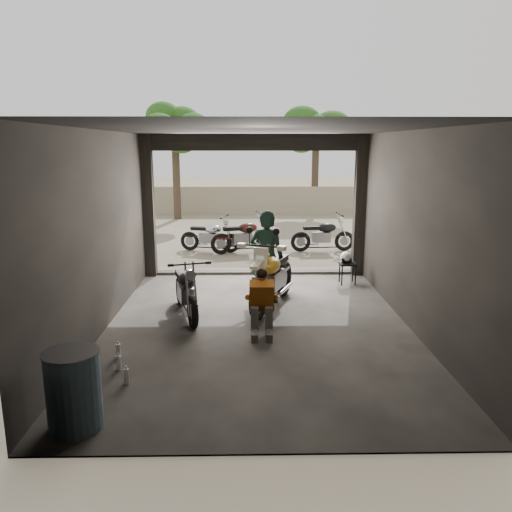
{
  "coord_description": "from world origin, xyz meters",
  "views": [
    {
      "loc": [
        -0.18,
        -7.82,
        2.97
      ],
      "look_at": [
        -0.02,
        0.6,
        1.09
      ],
      "focal_mm": 35.0,
      "sensor_mm": 36.0,
      "label": 1
    }
  ],
  "objects_px": {
    "rider": "(267,257)",
    "mechanic": "(262,305)",
    "outside_bike_b": "(244,233)",
    "left_bike": "(186,287)",
    "oil_drum": "(74,392)",
    "outside_bike_c": "(323,233)",
    "sign_post": "(401,193)",
    "main_bike": "(272,273)",
    "stool": "(348,266)",
    "helmet": "(346,257)",
    "outside_bike_a": "(210,234)"
  },
  "relations": [
    {
      "from": "main_bike",
      "to": "stool",
      "type": "distance_m",
      "value": 2.3
    },
    {
      "from": "outside_bike_b",
      "to": "outside_bike_c",
      "type": "distance_m",
      "value": 2.24
    },
    {
      "from": "sign_post",
      "to": "left_bike",
      "type": "bearing_deg",
      "value": -126.0
    },
    {
      "from": "outside_bike_c",
      "to": "mechanic",
      "type": "height_order",
      "value": "outside_bike_c"
    },
    {
      "from": "outside_bike_c",
      "to": "sign_post",
      "type": "xyz_separation_m",
      "value": [
        1.76,
        -1.25,
        1.23
      ]
    },
    {
      "from": "helmet",
      "to": "oil_drum",
      "type": "height_order",
      "value": "oil_drum"
    },
    {
      "from": "oil_drum",
      "to": "sign_post",
      "type": "relative_size",
      "value": 0.34
    },
    {
      "from": "rider",
      "to": "sign_post",
      "type": "relative_size",
      "value": 0.69
    },
    {
      "from": "sign_post",
      "to": "outside_bike_b",
      "type": "bearing_deg",
      "value": 178.63
    },
    {
      "from": "mechanic",
      "to": "sign_post",
      "type": "xyz_separation_m",
      "value": [
        3.68,
        5.17,
        1.25
      ]
    },
    {
      "from": "helmet",
      "to": "mechanic",
      "type": "bearing_deg",
      "value": -136.91
    },
    {
      "from": "outside_bike_c",
      "to": "helmet",
      "type": "height_order",
      "value": "outside_bike_c"
    },
    {
      "from": "outside_bike_c",
      "to": "stool",
      "type": "bearing_deg",
      "value": 175.89
    },
    {
      "from": "main_bike",
      "to": "rider",
      "type": "height_order",
      "value": "rider"
    },
    {
      "from": "left_bike",
      "to": "mechanic",
      "type": "height_order",
      "value": "left_bike"
    },
    {
      "from": "stool",
      "to": "sign_post",
      "type": "distance_m",
      "value": 3.11
    },
    {
      "from": "main_bike",
      "to": "helmet",
      "type": "bearing_deg",
      "value": 63.77
    },
    {
      "from": "rider",
      "to": "oil_drum",
      "type": "distance_m",
      "value": 4.92
    },
    {
      "from": "left_bike",
      "to": "outside_bike_b",
      "type": "height_order",
      "value": "outside_bike_b"
    },
    {
      "from": "main_bike",
      "to": "rider",
      "type": "relative_size",
      "value": 1.11
    },
    {
      "from": "rider",
      "to": "mechanic",
      "type": "distance_m",
      "value": 1.81
    },
    {
      "from": "stool",
      "to": "main_bike",
      "type": "bearing_deg",
      "value": -138.43
    },
    {
      "from": "left_bike",
      "to": "outside_bike_c",
      "type": "distance_m",
      "value": 6.34
    },
    {
      "from": "mechanic",
      "to": "helmet",
      "type": "bearing_deg",
      "value": 58.73
    },
    {
      "from": "outside_bike_c",
      "to": "oil_drum",
      "type": "bearing_deg",
      "value": 151.78
    },
    {
      "from": "outside_bike_a",
      "to": "rider",
      "type": "xyz_separation_m",
      "value": [
        1.43,
        -4.69,
        0.37
      ]
    },
    {
      "from": "mechanic",
      "to": "oil_drum",
      "type": "distance_m",
      "value": 3.33
    },
    {
      "from": "stool",
      "to": "left_bike",
      "type": "bearing_deg",
      "value": -148.38
    },
    {
      "from": "rider",
      "to": "helmet",
      "type": "height_order",
      "value": "rider"
    },
    {
      "from": "outside_bike_a",
      "to": "sign_post",
      "type": "distance_m",
      "value": 5.28
    },
    {
      "from": "rider",
      "to": "stool",
      "type": "xyz_separation_m",
      "value": [
        1.8,
        1.21,
        -0.48
      ]
    },
    {
      "from": "outside_bike_c",
      "to": "left_bike",
      "type": "bearing_deg",
      "value": 144.91
    },
    {
      "from": "rider",
      "to": "stool",
      "type": "relative_size",
      "value": 3.69
    },
    {
      "from": "helmet",
      "to": "rider",
      "type": "bearing_deg",
      "value": -159.42
    },
    {
      "from": "outside_bike_b",
      "to": "rider",
      "type": "bearing_deg",
      "value": 169.34
    },
    {
      "from": "main_bike",
      "to": "mechanic",
      "type": "xyz_separation_m",
      "value": [
        -0.24,
        -1.45,
        -0.15
      ]
    },
    {
      "from": "left_bike",
      "to": "oil_drum",
      "type": "distance_m",
      "value": 3.67
    },
    {
      "from": "outside_bike_a",
      "to": "sign_post",
      "type": "bearing_deg",
      "value": -89.17
    },
    {
      "from": "outside_bike_c",
      "to": "outside_bike_b",
      "type": "bearing_deg",
      "value": 89.66
    },
    {
      "from": "left_bike",
      "to": "outside_bike_b",
      "type": "bearing_deg",
      "value": 63.2
    },
    {
      "from": "outside_bike_b",
      "to": "rider",
      "type": "xyz_separation_m",
      "value": [
        0.46,
        -4.5,
        0.33
      ]
    },
    {
      "from": "main_bike",
      "to": "sign_post",
      "type": "xyz_separation_m",
      "value": [
        3.45,
        3.72,
        1.11
      ]
    },
    {
      "from": "outside_bike_c",
      "to": "helmet",
      "type": "xyz_separation_m",
      "value": [
        -0.02,
        -3.42,
        0.07
      ]
    },
    {
      "from": "main_bike",
      "to": "mechanic",
      "type": "bearing_deg",
      "value": -78.21
    },
    {
      "from": "outside_bike_b",
      "to": "stool",
      "type": "height_order",
      "value": "outside_bike_b"
    },
    {
      "from": "oil_drum",
      "to": "sign_post",
      "type": "distance_m",
      "value": 9.76
    },
    {
      "from": "outside_bike_c",
      "to": "rider",
      "type": "relative_size",
      "value": 0.89
    },
    {
      "from": "stool",
      "to": "oil_drum",
      "type": "height_order",
      "value": "oil_drum"
    },
    {
      "from": "mechanic",
      "to": "outside_bike_c",
      "type": "bearing_deg",
      "value": 74.53
    },
    {
      "from": "stool",
      "to": "sign_post",
      "type": "relative_size",
      "value": 0.19
    }
  ]
}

